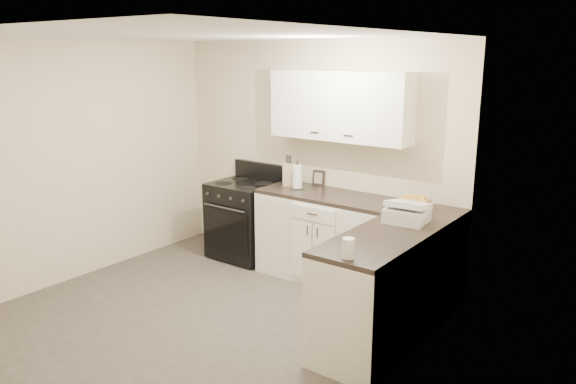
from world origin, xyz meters
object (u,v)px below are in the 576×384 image
Objects in this scene: stove at (244,220)px; countertop_grill at (407,215)px; knife_block at (289,174)px; paper_towel at (297,177)px; wicker_basket at (415,203)px.

stove is 2.60× the size of countertop_grill.
paper_towel is (0.16, -0.06, 0.00)m from knife_block.
knife_block is 1.51m from wicker_basket.
wicker_basket is at bearing -25.65° from knife_block.
knife_block is 0.17m from paper_towel.
countertop_grill is at bearing -10.42° from stove.
paper_towel reaches higher than stove.
paper_towel reaches higher than wicker_basket.
wicker_basket is 0.50m from countertop_grill.
knife_block is at bearing 179.04° from wicker_basket.
stove is 3.42× the size of paper_towel.
knife_block is 0.97× the size of paper_towel.
countertop_grill reaches higher than stove.
wicker_basket reaches higher than stove.
countertop_grill is at bearing -16.56° from paper_towel.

